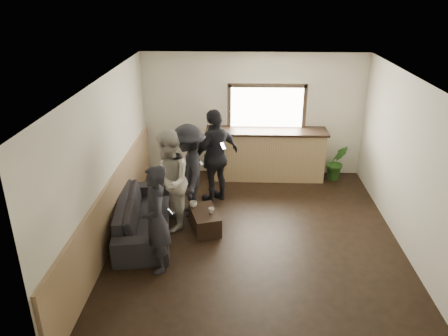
{
  "coord_description": "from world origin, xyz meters",
  "views": [
    {
      "loc": [
        -0.29,
        -6.59,
        4.19
      ],
      "look_at": [
        -0.56,
        0.4,
        1.19
      ],
      "focal_mm": 35.0,
      "sensor_mm": 36.0,
      "label": 1
    }
  ],
  "objects_px": {
    "coffee_table": "(205,220)",
    "cup_b": "(211,210)",
    "person_b": "(169,181)",
    "bar_counter": "(266,151)",
    "person_a": "(156,220)",
    "person_c": "(189,171)",
    "person_d": "(216,157)",
    "cup_a": "(193,204)",
    "sofa": "(144,215)",
    "potted_plant": "(337,162)"
  },
  "relations": [
    {
      "from": "person_a",
      "to": "cup_b",
      "type": "bearing_deg",
      "value": 129.6
    },
    {
      "from": "bar_counter",
      "to": "cup_a",
      "type": "relative_size",
      "value": 20.28
    },
    {
      "from": "coffee_table",
      "to": "person_d",
      "type": "bearing_deg",
      "value": 82.91
    },
    {
      "from": "sofa",
      "to": "person_c",
      "type": "height_order",
      "value": "person_c"
    },
    {
      "from": "sofa",
      "to": "coffee_table",
      "type": "bearing_deg",
      "value": -91.01
    },
    {
      "from": "person_b",
      "to": "person_d",
      "type": "height_order",
      "value": "person_d"
    },
    {
      "from": "sofa",
      "to": "person_d",
      "type": "bearing_deg",
      "value": -51.91
    },
    {
      "from": "person_c",
      "to": "cup_b",
      "type": "bearing_deg",
      "value": 24.57
    },
    {
      "from": "bar_counter",
      "to": "cup_a",
      "type": "height_order",
      "value": "bar_counter"
    },
    {
      "from": "person_c",
      "to": "cup_a",
      "type": "bearing_deg",
      "value": 4.16
    },
    {
      "from": "potted_plant",
      "to": "person_a",
      "type": "height_order",
      "value": "person_a"
    },
    {
      "from": "cup_b",
      "to": "bar_counter",
      "type": "bearing_deg",
      "value": 65.73
    },
    {
      "from": "coffee_table",
      "to": "cup_b",
      "type": "distance_m",
      "value": 0.26
    },
    {
      "from": "sofa",
      "to": "person_a",
      "type": "xyz_separation_m",
      "value": [
        0.45,
        -1.07,
        0.53
      ]
    },
    {
      "from": "cup_b",
      "to": "person_d",
      "type": "distance_m",
      "value": 1.32
    },
    {
      "from": "bar_counter",
      "to": "person_d",
      "type": "xyz_separation_m",
      "value": [
        -1.07,
        -1.21,
        0.33
      ]
    },
    {
      "from": "person_b",
      "to": "cup_a",
      "type": "bearing_deg",
      "value": 91.74
    },
    {
      "from": "cup_a",
      "to": "person_c",
      "type": "bearing_deg",
      "value": 105.69
    },
    {
      "from": "cup_b",
      "to": "person_a",
      "type": "bearing_deg",
      "value": -123.1
    },
    {
      "from": "cup_a",
      "to": "person_b",
      "type": "height_order",
      "value": "person_b"
    },
    {
      "from": "person_b",
      "to": "bar_counter",
      "type": "bearing_deg",
      "value": 126.55
    },
    {
      "from": "sofa",
      "to": "person_c",
      "type": "bearing_deg",
      "value": -54.32
    },
    {
      "from": "cup_b",
      "to": "person_b",
      "type": "bearing_deg",
      "value": 172.59
    },
    {
      "from": "bar_counter",
      "to": "cup_b",
      "type": "bearing_deg",
      "value": -114.27
    },
    {
      "from": "bar_counter",
      "to": "potted_plant",
      "type": "height_order",
      "value": "bar_counter"
    },
    {
      "from": "bar_counter",
      "to": "person_a",
      "type": "height_order",
      "value": "bar_counter"
    },
    {
      "from": "bar_counter",
      "to": "cup_b",
      "type": "distance_m",
      "value": 2.65
    },
    {
      "from": "person_a",
      "to": "person_b",
      "type": "xyz_separation_m",
      "value": [
        -0.0,
        1.26,
        0.06
      ]
    },
    {
      "from": "coffee_table",
      "to": "person_a",
      "type": "relative_size",
      "value": 0.46
    },
    {
      "from": "cup_b",
      "to": "person_c",
      "type": "distance_m",
      "value": 0.92
    },
    {
      "from": "bar_counter",
      "to": "coffee_table",
      "type": "relative_size",
      "value": 3.36
    },
    {
      "from": "coffee_table",
      "to": "person_b",
      "type": "bearing_deg",
      "value": 175.28
    },
    {
      "from": "person_c",
      "to": "person_d",
      "type": "xyz_separation_m",
      "value": [
        0.48,
        0.57,
        0.07
      ]
    },
    {
      "from": "person_b",
      "to": "person_c",
      "type": "bearing_deg",
      "value": 135.89
    },
    {
      "from": "cup_a",
      "to": "person_a",
      "type": "relative_size",
      "value": 0.08
    },
    {
      "from": "person_a",
      "to": "person_b",
      "type": "height_order",
      "value": "person_b"
    },
    {
      "from": "person_d",
      "to": "cup_b",
      "type": "bearing_deg",
      "value": 44.92
    },
    {
      "from": "person_d",
      "to": "person_c",
      "type": "bearing_deg",
      "value": 5.63
    },
    {
      "from": "bar_counter",
      "to": "cup_b",
      "type": "height_order",
      "value": "bar_counter"
    },
    {
      "from": "person_c",
      "to": "sofa",
      "type": "bearing_deg",
      "value": -57.46
    },
    {
      "from": "cup_a",
      "to": "person_a",
      "type": "xyz_separation_m",
      "value": [
        -0.41,
        -1.38,
        0.46
      ]
    },
    {
      "from": "sofa",
      "to": "cup_a",
      "type": "height_order",
      "value": "sofa"
    },
    {
      "from": "bar_counter",
      "to": "person_d",
      "type": "bearing_deg",
      "value": -131.42
    },
    {
      "from": "coffee_table",
      "to": "cup_b",
      "type": "bearing_deg",
      "value": -20.24
    },
    {
      "from": "bar_counter",
      "to": "sofa",
      "type": "xyz_separation_m",
      "value": [
        -2.29,
        -2.5,
        -0.3
      ]
    },
    {
      "from": "person_b",
      "to": "person_c",
      "type": "height_order",
      "value": "person_b"
    },
    {
      "from": "bar_counter",
      "to": "person_a",
      "type": "bearing_deg",
      "value": -117.31
    },
    {
      "from": "coffee_table",
      "to": "person_b",
      "type": "distance_m",
      "value": 0.98
    },
    {
      "from": "person_a",
      "to": "person_c",
      "type": "distance_m",
      "value": 1.82
    },
    {
      "from": "coffee_table",
      "to": "person_b",
      "type": "xyz_separation_m",
      "value": [
        -0.63,
        0.05,
        0.75
      ]
    }
  ]
}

